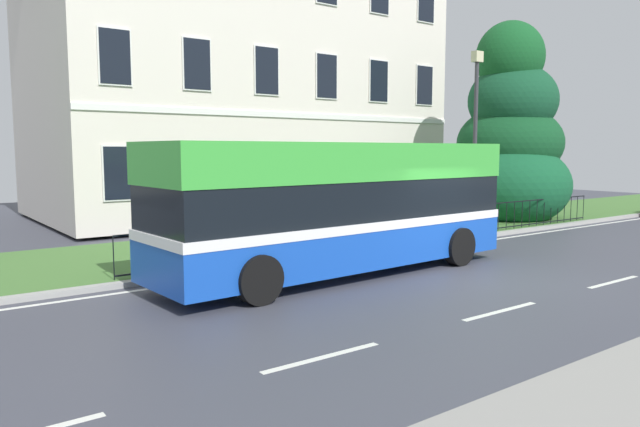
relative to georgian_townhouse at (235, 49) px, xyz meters
name	(u,v)px	position (x,y,z in m)	size (l,w,h in m)	color
ground_plane	(452,272)	(-2.34, -14.94, -7.43)	(60.00, 56.00, 0.18)	#3E3F4A
georgian_townhouse	(235,49)	(0.00, 0.00, 0.00)	(17.17, 10.09, 14.51)	silver
iron_verge_railing	(420,224)	(0.00, -11.60, -6.79)	(18.63, 0.04, 0.97)	black
evergreen_tree	(510,144)	(7.54, -9.31, -4.26)	(4.88, 4.85, 8.33)	#423328
single_decker_bus	(340,206)	(-4.66, -13.53, -5.81)	(9.26, 2.90, 3.05)	blue
street_lamp_post	(475,128)	(3.29, -10.95, -3.76)	(0.36, 0.24, 6.10)	#333338
litter_bin	(379,222)	(-0.85, -10.67, -6.75)	(0.51, 0.51, 1.09)	black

